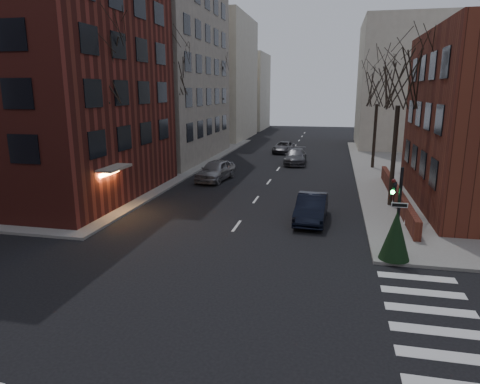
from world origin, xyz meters
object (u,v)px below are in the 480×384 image
(tree_left_c, at_px, (216,84))
(tree_right_b, at_px, (378,88))
(car_lane_far, at_px, (284,147))
(tree_left_b, at_px, (173,72))
(sandwich_board, at_px, (412,218))
(tree_right_a, at_px, (400,79))
(tree_left_a, at_px, (101,71))
(evergreen_shrub, at_px, (396,235))
(streetlamp_near, at_px, (164,130))
(streetlamp_far, at_px, (226,116))
(car_lane_silver, at_px, (216,170))
(car_lane_gray, at_px, (296,156))
(parked_sedan, at_px, (311,208))
(traffic_signal, at_px, (397,217))

(tree_left_c, bearing_deg, tree_right_b, -24.44)
(tree_left_c, height_order, car_lane_far, tree_left_c)
(tree_left_b, bearing_deg, sandwich_board, -34.06)
(tree_left_b, distance_m, tree_right_a, 19.35)
(tree_left_a, distance_m, tree_left_c, 26.00)
(evergreen_shrub, bearing_deg, streetlamp_near, 140.00)
(tree_left_c, relative_size, streetlamp_far, 1.55)
(tree_right_b, relative_size, streetlamp_near, 1.46)
(car_lane_silver, bearing_deg, tree_left_a, -106.67)
(car_lane_gray, height_order, sandwich_board, car_lane_gray)
(tree_left_b, relative_size, parked_sedan, 2.29)
(traffic_signal, relative_size, tree_right_b, 0.44)
(tree_right_a, relative_size, car_lane_far, 2.06)
(tree_left_c, distance_m, evergreen_shrub, 36.29)
(traffic_signal, xyz_separation_m, sandwich_board, (1.49, 4.69, -1.31))
(traffic_signal, relative_size, car_lane_gray, 0.76)
(car_lane_far, bearing_deg, tree_right_b, -39.44)
(car_lane_silver, relative_size, car_lane_far, 1.07)
(car_lane_gray, bearing_deg, streetlamp_near, -132.23)
(tree_right_a, distance_m, evergreen_shrub, 11.71)
(streetlamp_far, distance_m, sandwich_board, 33.55)
(tree_left_a, distance_m, parked_sedan, 14.94)
(tree_left_a, distance_m, car_lane_gray, 23.08)
(parked_sedan, bearing_deg, car_lane_gray, 99.76)
(tree_right_b, distance_m, car_lane_silver, 17.05)
(car_lane_far, bearing_deg, streetlamp_far, 176.13)
(tree_left_c, relative_size, streetlamp_near, 1.55)
(streetlamp_far, distance_m, evergreen_shrub, 37.28)
(traffic_signal, distance_m, streetlamp_near, 20.86)
(streetlamp_near, bearing_deg, parked_sedan, -33.92)
(parked_sedan, height_order, evergreen_shrub, evergreen_shrub)
(parked_sedan, relative_size, car_lane_gray, 0.89)
(streetlamp_far, distance_m, car_lane_silver, 19.09)
(tree_left_c, distance_m, car_lane_gray, 14.17)
(tree_left_c, bearing_deg, car_lane_far, 7.19)
(car_lane_far, bearing_deg, tree_left_c, -169.06)
(traffic_signal, height_order, streetlamp_near, streetlamp_near)
(tree_left_c, bearing_deg, car_lane_gray, -33.65)
(car_lane_gray, xyz_separation_m, car_lane_far, (-2.13, 7.75, -0.11))
(sandwich_board, bearing_deg, tree_left_b, 132.62)
(tree_right_a, bearing_deg, evergreen_shrub, -95.48)
(tree_left_b, height_order, tree_left_c, tree_left_b)
(car_lane_silver, bearing_deg, tree_right_a, -15.10)
(tree_right_a, bearing_deg, streetlamp_near, 166.76)
(tree_left_b, distance_m, tree_left_c, 14.03)
(tree_left_c, bearing_deg, parked_sedan, -63.97)
(tree_left_b, bearing_deg, car_lane_far, 61.94)
(tree_left_b, height_order, streetlamp_far, tree_left_b)
(parked_sedan, xyz_separation_m, car_lane_gray, (-2.67, 19.46, -0.01))
(sandwich_board, xyz_separation_m, evergreen_shrub, (-1.53, -5.18, 0.65))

